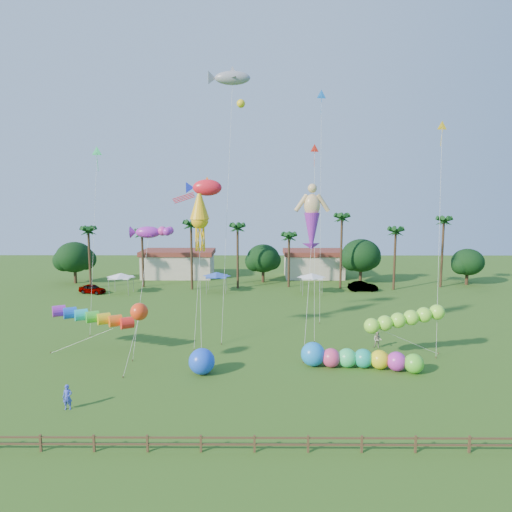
{
  "coord_description": "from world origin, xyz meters",
  "views": [
    {
      "loc": [
        0.21,
        -29.89,
        14.24
      ],
      "look_at": [
        0.0,
        10.0,
        9.0
      ],
      "focal_mm": 32.0,
      "sensor_mm": 36.0,
      "label": 1
    }
  ],
  "objects_px": {
    "spectator_a": "(67,397)",
    "spectator_b": "(377,340)",
    "car_a": "(92,289)",
    "blue_ball": "(202,361)",
    "car_b": "(363,286)",
    "caterpillar_inflatable": "(356,358)"
  },
  "relations": [
    {
      "from": "car_b",
      "to": "blue_ball",
      "type": "height_order",
      "value": "blue_ball"
    },
    {
      "from": "car_b",
      "to": "spectator_b",
      "type": "distance_m",
      "value": 26.55
    },
    {
      "from": "car_a",
      "to": "caterpillar_inflatable",
      "type": "bearing_deg",
      "value": -113.5
    },
    {
      "from": "car_b",
      "to": "spectator_b",
      "type": "bearing_deg",
      "value": 169.09
    },
    {
      "from": "car_b",
      "to": "spectator_a",
      "type": "bearing_deg",
      "value": 142.54
    },
    {
      "from": "car_a",
      "to": "caterpillar_inflatable",
      "type": "xyz_separation_m",
      "value": [
        32.69,
        -29.37,
        0.17
      ]
    },
    {
      "from": "car_a",
      "to": "spectator_a",
      "type": "xyz_separation_m",
      "value": [
        11.71,
        -36.9,
        0.17
      ]
    },
    {
      "from": "car_a",
      "to": "spectator_a",
      "type": "distance_m",
      "value": 38.71
    },
    {
      "from": "car_a",
      "to": "car_b",
      "type": "distance_m",
      "value": 40.39
    },
    {
      "from": "car_a",
      "to": "caterpillar_inflatable",
      "type": "relative_size",
      "value": 0.4
    },
    {
      "from": "spectator_b",
      "to": "caterpillar_inflatable",
      "type": "bearing_deg",
      "value": -93.97
    },
    {
      "from": "blue_ball",
      "to": "spectator_b",
      "type": "bearing_deg",
      "value": 22.11
    },
    {
      "from": "spectator_a",
      "to": "caterpillar_inflatable",
      "type": "distance_m",
      "value": 22.29
    },
    {
      "from": "car_b",
      "to": "spectator_a",
      "type": "height_order",
      "value": "spectator_a"
    },
    {
      "from": "spectator_b",
      "to": "caterpillar_inflatable",
      "type": "distance_m",
      "value": 5.95
    },
    {
      "from": "spectator_a",
      "to": "spectator_b",
      "type": "bearing_deg",
      "value": 23.58
    },
    {
      "from": "caterpillar_inflatable",
      "to": "car_a",
      "type": "bearing_deg",
      "value": 148.12
    },
    {
      "from": "car_a",
      "to": "spectator_b",
      "type": "xyz_separation_m",
      "value": [
        35.78,
        -24.28,
        0.12
      ]
    },
    {
      "from": "spectator_b",
      "to": "blue_ball",
      "type": "bearing_deg",
      "value": -130.6
    },
    {
      "from": "car_b",
      "to": "blue_ball",
      "type": "relative_size",
      "value": 2.06
    },
    {
      "from": "spectator_b",
      "to": "car_a",
      "type": "bearing_deg",
      "value": 173.13
    },
    {
      "from": "spectator_b",
      "to": "car_b",
      "type": "bearing_deg",
      "value": 107.39
    }
  ]
}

